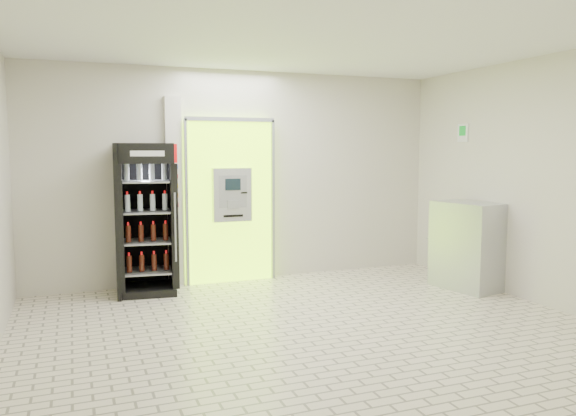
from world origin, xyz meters
TOP-DOWN VIEW (x-y plane):
  - ground at (0.00, 0.00)m, footprint 6.00×6.00m
  - room_shell at (0.00, 0.00)m, footprint 6.00×6.00m
  - atm_assembly at (-0.20, 2.41)m, footprint 1.30×0.24m
  - pillar at (-0.98, 2.45)m, footprint 0.22×0.11m
  - beverage_cooler at (-1.41, 2.17)m, footprint 0.81×0.76m
  - steel_cabinet at (2.70, 0.85)m, footprint 0.76×0.98m
  - exit_sign at (2.99, 1.40)m, footprint 0.02×0.22m

SIDE VIEW (x-z plane):
  - ground at x=0.00m, z-range 0.00..0.00m
  - steel_cabinet at x=2.70m, z-range 0.00..1.18m
  - beverage_cooler at x=-1.41m, z-range -0.04..1.92m
  - atm_assembly at x=-0.20m, z-range 0.01..2.34m
  - pillar at x=-0.98m, z-range 0.00..2.60m
  - room_shell at x=0.00m, z-range -1.16..4.84m
  - exit_sign at x=2.99m, z-range 1.99..2.25m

